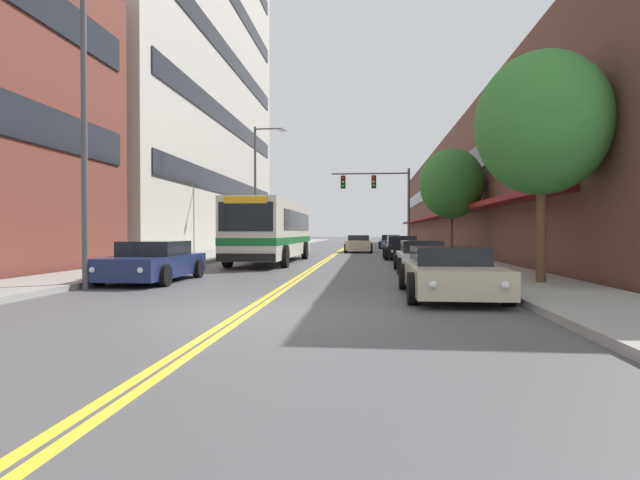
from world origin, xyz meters
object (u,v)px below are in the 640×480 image
(car_black_parked_right_end, at_px, (402,248))
(car_beige_moving_lead, at_px, (359,244))
(city_bus, at_px, (273,229))
(traffic_signal_mast, at_px, (382,193))
(fire_hydrant, at_px, (462,258))
(car_red_parked_left_near, at_px, (287,244))
(street_tree_right_near, at_px, (542,124))
(car_white_parked_right_far, at_px, (422,257))
(street_lamp_left_far, at_px, (259,180))
(street_tree_right_mid, at_px, (452,184))
(car_champagne_parked_right_foreground, at_px, (449,273))
(car_slate_blue_parked_right_mid, at_px, (390,242))
(car_navy_parked_left_mid, at_px, (153,262))
(street_lamp_left_near, at_px, (93,111))

(car_black_parked_right_end, bearing_deg, car_beige_moving_lead, 106.20)
(city_bus, relative_size, traffic_signal_mast, 1.87)
(fire_hydrant, bearing_deg, car_black_parked_right_end, 99.88)
(car_red_parked_left_near, bearing_deg, car_beige_moving_lead, -22.14)
(street_tree_right_near, bearing_deg, car_beige_moving_lead, 102.85)
(car_white_parked_right_far, bearing_deg, street_lamp_left_far, 125.07)
(street_tree_right_mid, bearing_deg, car_black_parked_right_end, 149.89)
(car_beige_moving_lead, xyz_separation_m, traffic_signal_mast, (1.68, -2.52, 3.71))
(car_champagne_parked_right_foreground, bearing_deg, car_slate_blue_parked_right_mid, 89.75)
(street_tree_right_near, relative_size, street_tree_right_mid, 1.07)
(street_lamp_left_far, bearing_deg, car_black_parked_right_end, -22.45)
(street_lamp_left_far, height_order, street_tree_right_near, street_lamp_left_far)
(city_bus, xyz_separation_m, car_navy_parked_left_mid, (-1.87, -10.24, -1.12))
(city_bus, xyz_separation_m, fire_hydrant, (8.51, -5.68, -1.17))
(car_slate_blue_parked_right_mid, bearing_deg, car_navy_parked_left_mid, -105.15)
(car_white_parked_right_far, xyz_separation_m, street_tree_right_mid, (2.45, 8.08, 3.64))
(street_lamp_left_far, bearing_deg, fire_hydrant, -50.95)
(car_champagne_parked_right_foreground, relative_size, street_tree_right_near, 0.75)
(street_tree_right_mid, bearing_deg, traffic_signal_mast, 113.70)
(street_tree_right_mid, distance_m, fire_hydrant, 9.00)
(city_bus, distance_m, fire_hydrant, 10.30)
(car_white_parked_right_far, bearing_deg, traffic_signal_mast, 94.00)
(street_tree_right_near, bearing_deg, car_white_parked_right_far, 116.61)
(car_champagne_parked_right_foreground, xyz_separation_m, street_lamp_left_far, (-9.28, 20.93, 4.52))
(car_navy_parked_left_mid, xyz_separation_m, traffic_signal_mast, (7.70, 20.90, 3.75))
(car_navy_parked_left_mid, relative_size, car_champagne_parked_right_foreground, 0.97)
(car_red_parked_left_near, height_order, car_navy_parked_left_mid, car_red_parked_left_near)
(car_champagne_parked_right_foreground, bearing_deg, traffic_signal_mast, 92.40)
(car_navy_parked_left_mid, bearing_deg, car_black_parked_right_end, 58.60)
(car_navy_parked_left_mid, height_order, street_tree_right_near, street_tree_right_near)
(car_navy_parked_left_mid, xyz_separation_m, fire_hydrant, (10.38, 4.56, -0.05))
(car_navy_parked_left_mid, relative_size, car_black_parked_right_end, 1.03)
(car_slate_blue_parked_right_mid, bearing_deg, fire_hydrant, -86.90)
(car_black_parked_right_end, distance_m, street_lamp_left_near, 19.43)
(traffic_signal_mast, distance_m, street_lamp_left_near, 24.66)
(city_bus, bearing_deg, fire_hydrant, -33.75)
(car_red_parked_left_near, xyz_separation_m, car_navy_parked_left_mid, (-0.01, -25.87, -0.01))
(car_navy_parked_left_mid, relative_size, street_lamp_left_near, 0.57)
(car_white_parked_right_far, bearing_deg, car_champagne_parked_right_foreground, -91.05)
(traffic_signal_mast, xyz_separation_m, fire_hydrant, (2.68, -16.34, -3.80))
(car_champagne_parked_right_foreground, height_order, traffic_signal_mast, traffic_signal_mast)
(car_red_parked_left_near, xyz_separation_m, fire_hydrant, (10.36, -21.31, -0.06))
(city_bus, bearing_deg, car_navy_parked_left_mid, -100.35)
(car_red_parked_left_near, height_order, car_black_parked_right_end, car_black_parked_right_end)
(car_beige_moving_lead, relative_size, street_tree_right_mid, 0.71)
(street_lamp_left_near, xyz_separation_m, street_lamp_left_far, (0.03, 20.38, 0.30))
(car_slate_blue_parked_right_mid, xyz_separation_m, street_tree_right_mid, (2.44, -19.96, 3.60))
(street_tree_right_near, bearing_deg, street_tree_right_mid, 91.06)
(car_champagne_parked_right_foreground, distance_m, car_white_parked_right_far, 7.52)
(car_white_parked_right_far, relative_size, street_lamp_left_far, 0.50)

